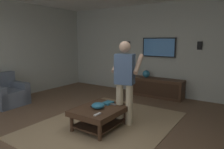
% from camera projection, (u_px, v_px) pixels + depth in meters
% --- Properties ---
extents(ground_plane, '(8.21, 8.21, 0.00)m').
position_uv_depth(ground_plane, '(86.00, 136.00, 3.56)').
color(ground_plane, brown).
extents(wall_back_tv, '(0.10, 6.99, 2.76)m').
position_uv_depth(wall_back_tv, '(161.00, 50.00, 6.17)').
color(wall_back_tv, '#B2B7AD').
rests_on(wall_back_tv, ground).
extents(area_rug, '(3.07, 2.34, 0.01)m').
position_uv_depth(area_rug, '(106.00, 124.00, 4.07)').
color(area_rug, '#9E8460').
rests_on(area_rug, ground).
extents(armchair, '(0.84, 0.85, 0.82)m').
position_uv_depth(armchair, '(7.00, 94.00, 5.28)').
color(armchair, slate).
rests_on(armchair, ground).
extents(coffee_table, '(1.00, 0.80, 0.40)m').
position_uv_depth(coffee_table, '(100.00, 113.00, 3.86)').
color(coffee_table, '#422B1C').
rests_on(coffee_table, ground).
extents(media_console, '(0.45, 1.70, 0.55)m').
position_uv_depth(media_console, '(154.00, 87.00, 6.11)').
color(media_console, '#422B1C').
rests_on(media_console, ground).
extents(tv, '(0.05, 1.02, 0.57)m').
position_uv_depth(tv, '(159.00, 47.00, 6.11)').
color(tv, black).
extents(person_standing, '(0.60, 0.61, 1.64)m').
position_uv_depth(person_standing, '(125.00, 78.00, 3.95)').
color(person_standing, '#C6B793').
rests_on(person_standing, ground).
extents(bowl, '(0.24, 0.24, 0.11)m').
position_uv_depth(bowl, '(98.00, 106.00, 3.80)').
color(bowl, teal).
rests_on(bowl, coffee_table).
extents(remote_white, '(0.15, 0.05, 0.02)m').
position_uv_depth(remote_white, '(98.00, 114.00, 3.46)').
color(remote_white, white).
rests_on(remote_white, coffee_table).
extents(remote_black, '(0.06, 0.15, 0.02)m').
position_uv_depth(remote_black, '(94.00, 107.00, 3.85)').
color(remote_black, black).
rests_on(remote_black, coffee_table).
extents(remote_grey, '(0.05, 0.15, 0.02)m').
position_uv_depth(remote_grey, '(113.00, 104.00, 4.02)').
color(remote_grey, slate).
rests_on(remote_grey, coffee_table).
extents(book, '(0.22, 0.16, 0.04)m').
position_uv_depth(book, '(108.00, 103.00, 4.09)').
color(book, teal).
rests_on(book, coffee_table).
extents(vase_round, '(0.22, 0.22, 0.22)m').
position_uv_depth(vase_round, '(146.00, 74.00, 6.19)').
color(vase_round, teal).
rests_on(vase_round, media_console).
extents(wall_speaker_left, '(0.06, 0.12, 0.22)m').
position_uv_depth(wall_speaker_left, '(200.00, 46.00, 5.48)').
color(wall_speaker_left, black).
extents(wall_speaker_right, '(0.06, 0.12, 0.22)m').
position_uv_depth(wall_speaker_right, '(128.00, 45.00, 6.70)').
color(wall_speaker_right, black).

